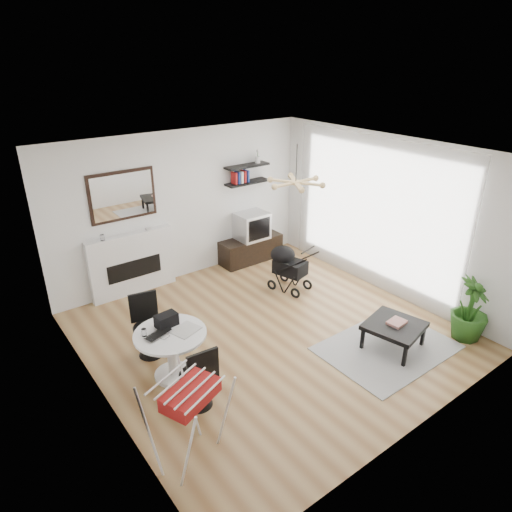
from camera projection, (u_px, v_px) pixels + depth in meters
floor at (269, 332)px, 6.92m from camera, size 5.00×5.00×0.00m
ceiling at (272, 154)px, 5.80m from camera, size 5.00×5.00×0.00m
wall_back at (184, 206)px, 8.18m from camera, size 5.00×0.00×5.00m
wall_left at (92, 306)px, 4.99m from camera, size 0.00×5.00×5.00m
wall_right at (386, 215)px, 7.73m from camera, size 0.00×5.00×5.00m
sheer_curtain at (372, 213)px, 7.82m from camera, size 0.04×3.60×2.60m
fireplace at (131, 256)px, 7.80m from camera, size 1.50×0.17×2.16m
shelf_lower at (247, 182)px, 8.70m from camera, size 0.90×0.25×0.04m
shelf_upper at (247, 166)px, 8.57m from camera, size 0.90×0.25×0.04m
pendant_lamp at (296, 182)px, 6.63m from camera, size 0.90×0.90×0.10m
tv_console at (251, 249)px, 9.19m from camera, size 1.30×0.45×0.49m
crt_tv at (251, 226)px, 8.98m from camera, size 0.60×0.53×0.53m
dining_table at (171, 348)px, 5.81m from camera, size 0.92×0.92×0.67m
laptop at (161, 336)px, 5.63m from camera, size 0.41×0.33×0.03m
black_bag at (166, 320)px, 5.83m from camera, size 0.29×0.19×0.17m
newspaper at (186, 330)px, 5.77m from camera, size 0.40×0.36×0.01m
drinking_glass at (144, 332)px, 5.63m from camera, size 0.06×0.06×0.10m
chair_far at (149, 337)px, 6.32m from camera, size 0.44×0.46×0.89m
chair_near at (198, 387)px, 5.38m from camera, size 0.42×0.44×0.88m
drying_rack at (188, 421)px, 4.57m from camera, size 0.84×0.82×0.99m
stroller at (288, 269)px, 8.05m from camera, size 0.61×0.79×0.88m
rug at (387, 348)px, 6.55m from camera, size 1.86×1.34×0.01m
coffee_table at (394, 327)px, 6.43m from camera, size 0.88×0.88×0.38m
magazines at (397, 322)px, 6.42m from camera, size 0.28×0.23×0.04m
potted_plant at (470, 309)px, 6.60m from camera, size 0.67×0.67×0.96m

